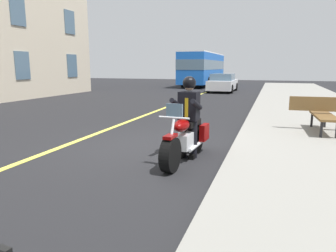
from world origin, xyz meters
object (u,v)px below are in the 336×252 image
(motorcycle_main, at_px, (186,139))
(rider_main, at_px, (189,110))
(car_dark, at_px, (223,83))
(bench_sidewalk, at_px, (324,111))
(bus_near, at_px, (203,67))

(motorcycle_main, xyz_separation_m, rider_main, (-0.19, 0.01, 0.58))
(rider_main, relative_size, car_dark, 0.38)
(rider_main, bearing_deg, bench_sidewalk, 136.17)
(motorcycle_main, relative_size, bus_near, 0.20)
(motorcycle_main, xyz_separation_m, bench_sidewalk, (-3.35, 3.05, 0.26))
(car_dark, bearing_deg, bench_sidewalk, 18.78)
(bus_near, height_order, bench_sidewalk, bus_near)
(car_dark, xyz_separation_m, bench_sidewalk, (14.96, 5.09, 0.02))
(rider_main, height_order, bench_sidewalk, rider_main)
(bus_near, height_order, car_dark, bus_near)
(bench_sidewalk, bearing_deg, car_dark, -161.22)
(motorcycle_main, distance_m, car_dark, 18.43)
(bus_near, bearing_deg, motorcycle_main, 11.49)
(rider_main, height_order, bus_near, bus_near)
(motorcycle_main, xyz_separation_m, bus_near, (-25.64, -5.21, 1.42))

